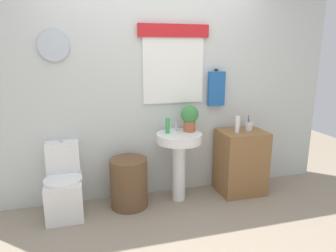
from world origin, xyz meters
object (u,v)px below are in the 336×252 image
(laundry_hamper, at_px, (129,183))
(potted_plant, at_px, (190,117))
(soap_bottle, at_px, (168,126))
(toothbrush_cup, at_px, (249,126))
(lotion_bottle, at_px, (237,124))
(toilet, at_px, (65,187))
(wooden_cabinet, at_px, (241,162))
(pedestal_sink, at_px, (179,151))

(laundry_hamper, distance_m, potted_plant, 1.00)
(soap_bottle, distance_m, toothbrush_cup, 1.00)
(lotion_bottle, height_order, toothbrush_cup, lotion_bottle)
(toilet, xyz_separation_m, wooden_cabinet, (2.03, -0.03, 0.09))
(toothbrush_cup, bearing_deg, lotion_bottle, -162.07)
(soap_bottle, relative_size, lotion_bottle, 0.88)
(wooden_cabinet, relative_size, toothbrush_cup, 4.12)
(toilet, distance_m, laundry_hamper, 0.67)
(wooden_cabinet, bearing_deg, soap_bottle, 176.83)
(laundry_hamper, distance_m, soap_bottle, 0.76)
(wooden_cabinet, distance_m, potted_plant, 0.87)
(soap_bottle, relative_size, toothbrush_cup, 0.93)
(lotion_bottle, bearing_deg, wooden_cabinet, 23.27)
(wooden_cabinet, xyz_separation_m, potted_plant, (-0.64, 0.06, 0.58))
(soap_bottle, xyz_separation_m, lotion_bottle, (0.81, -0.09, -0.02))
(toilet, bearing_deg, pedestal_sink, -1.60)
(pedestal_sink, bearing_deg, lotion_bottle, -3.32)
(toilet, height_order, wooden_cabinet, toilet)
(pedestal_sink, height_order, soap_bottle, soap_bottle)
(pedestal_sink, relative_size, lotion_bottle, 4.07)
(toilet, bearing_deg, lotion_bottle, -2.21)
(soap_bottle, xyz_separation_m, toothbrush_cup, (0.99, -0.03, -0.06))
(lotion_bottle, bearing_deg, soap_bottle, 173.65)
(laundry_hamper, distance_m, lotion_bottle, 1.39)
(toilet, distance_m, toothbrush_cup, 2.19)
(laundry_hamper, bearing_deg, potted_plant, 4.79)
(soap_bottle, bearing_deg, lotion_bottle, -6.35)
(laundry_hamper, xyz_separation_m, pedestal_sink, (0.58, 0.00, 0.32))
(potted_plant, bearing_deg, soap_bottle, -177.80)
(soap_bottle, bearing_deg, laundry_hamper, -173.73)
(laundry_hamper, height_order, potted_plant, potted_plant)
(toilet, xyz_separation_m, soap_bottle, (1.13, 0.02, 0.59))
(soap_bottle, bearing_deg, toothbrush_cup, -1.72)
(laundry_hamper, bearing_deg, toothbrush_cup, 0.80)
(toilet, relative_size, laundry_hamper, 1.40)
(wooden_cabinet, relative_size, soap_bottle, 4.44)
(toilet, bearing_deg, soap_bottle, 0.77)
(pedestal_sink, height_order, toothbrush_cup, toothbrush_cup)
(pedestal_sink, height_order, potted_plant, potted_plant)
(laundry_hamper, relative_size, soap_bottle, 3.18)
(toothbrush_cup, bearing_deg, toilet, 179.60)
(laundry_hamper, bearing_deg, lotion_bottle, -1.81)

